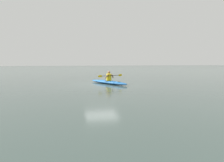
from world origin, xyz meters
TOP-DOWN VIEW (x-y plane):
  - ground_plane at (0.00, 0.00)m, footprint 160.00×160.00m
  - kayak at (-0.52, -0.02)m, footprint 2.44×4.12m
  - kayaker at (-0.58, 0.10)m, footprint 2.14×1.06m

SIDE VIEW (x-z plane):
  - ground_plane at x=0.00m, z-range 0.00..0.00m
  - kayak at x=-0.52m, z-range 0.00..0.25m
  - kayaker at x=-0.58m, z-range 0.19..0.93m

